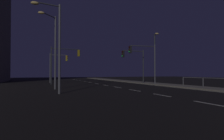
# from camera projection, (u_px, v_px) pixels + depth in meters

# --- Properties ---
(ground_plane) EXTENTS (112.00, 112.00, 0.00)m
(ground_plane) POSITION_uv_depth(u_px,v_px,m) (116.00, 87.00, 21.13)
(ground_plane) COLOR black
(ground_plane) RESTS_ON ground
(sidewalk_right) EXTENTS (2.73, 77.00, 0.14)m
(sidewalk_right) POSITION_uv_depth(u_px,v_px,m) (168.00, 85.00, 23.92)
(sidewalk_right) COLOR gray
(sidewalk_right) RESTS_ON ground
(lane_markings_center) EXTENTS (0.14, 50.00, 0.01)m
(lane_markings_center) POSITION_uv_depth(u_px,v_px,m) (106.00, 85.00, 24.38)
(lane_markings_center) COLOR silver
(lane_markings_center) RESTS_ON ground
(lane_edge_line) EXTENTS (0.14, 53.00, 0.01)m
(lane_edge_line) POSITION_uv_depth(u_px,v_px,m) (138.00, 84.00, 27.96)
(lane_edge_line) COLOR silver
(lane_edge_line) RESTS_ON ground
(traffic_light_near_right) EXTENTS (3.86, 0.69, 5.36)m
(traffic_light_near_right) POSITION_uv_depth(u_px,v_px,m) (144.00, 56.00, 24.45)
(traffic_light_near_right) COLOR #4C4C51
(traffic_light_near_right) RESTS_ON sidewalk_right
(traffic_light_far_center) EXTENTS (4.20, 0.34, 5.37)m
(traffic_light_far_center) POSITION_uv_depth(u_px,v_px,m) (64.00, 58.00, 26.40)
(traffic_light_far_center) COLOR #2D3033
(traffic_light_far_center) RESTS_ON ground
(traffic_light_far_right) EXTENTS (3.79, 0.43, 5.01)m
(traffic_light_far_right) POSITION_uv_depth(u_px,v_px,m) (134.00, 59.00, 27.01)
(traffic_light_far_right) COLOR #2D3033
(traffic_light_far_right) RESTS_ON sidewalk_right
(traffic_light_overhead_east) EXTENTS (2.96, 0.54, 4.93)m
(traffic_light_overhead_east) POSITION_uv_depth(u_px,v_px,m) (58.00, 62.00, 30.72)
(traffic_light_overhead_east) COLOR #4C4C51
(traffic_light_overhead_east) RESTS_ON ground
(street_lamp_corner) EXTENTS (0.84, 1.48, 7.34)m
(street_lamp_corner) POSITION_uv_depth(u_px,v_px,m) (155.00, 54.00, 26.94)
(street_lamp_corner) COLOR #2D3033
(street_lamp_corner) RESTS_ON sidewalk_right
(street_lamp_median) EXTENTS (1.72, 1.80, 7.28)m
(street_lamp_median) POSITION_uv_depth(u_px,v_px,m) (53.00, 45.00, 17.88)
(street_lamp_median) COLOR #4C4C51
(street_lamp_median) RESTS_ON ground
(street_lamp_across_street) EXTENTS (2.15, 0.59, 6.96)m
(street_lamp_across_street) POSITION_uv_depth(u_px,v_px,m) (55.00, 39.00, 14.00)
(street_lamp_across_street) COLOR #4C4C51
(street_lamp_across_street) RESTS_ON ground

